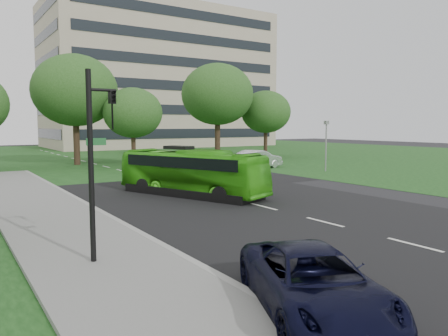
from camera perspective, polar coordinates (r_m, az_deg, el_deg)
name	(u,v)px	position (r m, az deg, el deg)	size (l,w,h in m)	color
ground	(291,214)	(19.62, 8.79, -5.96)	(160.00, 160.00, 0.00)	black
street_surfaces	(114,170)	(39.31, -14.23, -0.23)	(120.00, 120.00, 0.15)	black
office_building	(159,79)	(84.28, -8.44, 11.41)	(40.10, 20.10, 25.00)	tan
tree_park_b	(75,91)	(45.52, -18.90, 9.55)	(8.22, 8.22, 10.78)	black
tree_park_c	(133,113)	(42.94, -11.82, 7.06)	(5.64, 5.64, 7.49)	black
tree_park_d	(217,94)	(50.88, -0.86, 9.58)	(8.30, 8.30, 10.98)	black
tree_park_e	(266,112)	(54.30, 5.48, 7.30)	(6.11, 6.11, 8.14)	black
bus	(191,173)	(24.41, -4.29, -0.59)	(2.15, 9.19, 2.56)	green
sedan	(257,159)	(39.46, 4.35, 1.14)	(1.79, 5.14, 1.69)	silver
suv	(313,282)	(9.51, 11.61, -14.41)	(2.25, 4.87, 1.35)	black
traffic_light	(97,152)	(12.45, -16.29, 2.00)	(0.87, 0.25, 5.41)	black
camera_pole	(326,139)	(37.93, 13.19, 3.73)	(0.37, 0.32, 4.28)	gray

